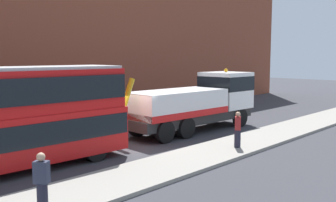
% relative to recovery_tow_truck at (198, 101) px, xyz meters
% --- Properties ---
extents(ground_plane, '(120.00, 120.00, 0.00)m').
position_rel_recovery_tow_truck_xyz_m(ground_plane, '(-5.85, 0.07, -1.76)').
color(ground_plane, '#38383D').
extents(near_kerb, '(60.00, 2.80, 0.15)m').
position_rel_recovery_tow_truck_xyz_m(near_kerb, '(-5.85, -4.13, -1.68)').
color(near_kerb, gray).
rests_on(near_kerb, ground_plane).
extents(recovery_tow_truck, '(10.19, 3.03, 3.67)m').
position_rel_recovery_tow_truck_xyz_m(recovery_tow_truck, '(0.00, 0.00, 0.00)').
color(recovery_tow_truck, '#2D2D2D').
rests_on(recovery_tow_truck, ground_plane).
extents(pedestrian_onlooker, '(0.44, 0.48, 1.71)m').
position_rel_recovery_tow_truck_xyz_m(pedestrian_onlooker, '(-12.82, -4.88, -0.77)').
color(pedestrian_onlooker, '#232333').
rests_on(pedestrian_onlooker, near_kerb).
extents(pedestrian_bystander, '(0.48, 0.44, 1.71)m').
position_rel_recovery_tow_truck_xyz_m(pedestrian_bystander, '(-2.58, -4.54, -0.77)').
color(pedestrian_bystander, '#232333').
rests_on(pedestrian_bystander, near_kerb).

